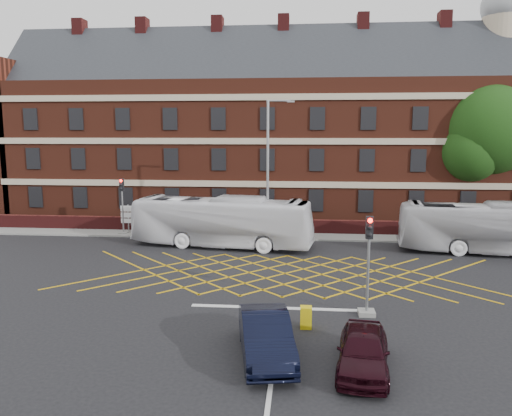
# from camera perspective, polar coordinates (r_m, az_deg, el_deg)

# --- Properties ---
(ground) EXTENTS (120.00, 120.00, 0.00)m
(ground) POSITION_cam_1_polar(r_m,az_deg,el_deg) (25.88, 3.18, -8.72)
(ground) COLOR black
(ground) RESTS_ON ground
(victorian_building) EXTENTS (51.00, 12.17, 20.40)m
(victorian_building) POSITION_cam_1_polar(r_m,az_deg,el_deg) (46.68, 4.63, 8.78)
(victorian_building) COLOR #562216
(victorian_building) RESTS_ON ground
(boundary_wall) EXTENTS (56.00, 0.50, 1.10)m
(boundary_wall) POSITION_cam_1_polar(r_m,az_deg,el_deg) (38.37, 3.94, -2.13)
(boundary_wall) COLOR #481313
(boundary_wall) RESTS_ON ground
(far_pavement) EXTENTS (60.00, 3.00, 0.12)m
(far_pavement) POSITION_cam_1_polar(r_m,az_deg,el_deg) (37.49, 3.89, -3.15)
(far_pavement) COLOR slate
(far_pavement) RESTS_ON ground
(box_junction_hatching) EXTENTS (8.22, 8.22, 0.02)m
(box_junction_hatching) POSITION_cam_1_polar(r_m,az_deg,el_deg) (27.79, 3.34, -7.47)
(box_junction_hatching) COLOR #CC990C
(box_junction_hatching) RESTS_ON ground
(stop_line) EXTENTS (8.00, 0.30, 0.02)m
(stop_line) POSITION_cam_1_polar(r_m,az_deg,el_deg) (22.56, 2.83, -11.34)
(stop_line) COLOR silver
(stop_line) RESTS_ON ground
(centre_line) EXTENTS (0.15, 14.00, 0.02)m
(centre_line) POSITION_cam_1_polar(r_m,az_deg,el_deg) (16.61, 1.76, -19.02)
(centre_line) COLOR silver
(centre_line) RESTS_ON ground
(bus_left) EXTENTS (12.59, 4.74, 3.43)m
(bus_left) POSITION_cam_1_polar(r_m,az_deg,el_deg) (33.91, -3.92, -1.57)
(bus_left) COLOR white
(bus_left) RESTS_ON ground
(bus_right) EXTENTS (12.07, 4.16, 3.29)m
(bus_right) POSITION_cam_1_polar(r_m,az_deg,el_deg) (35.33, 25.57, -2.10)
(bus_right) COLOR silver
(bus_right) RESTS_ON ground
(car_navy) EXTENTS (2.48, 4.96, 1.56)m
(car_navy) POSITION_cam_1_polar(r_m,az_deg,el_deg) (17.75, 1.12, -14.37)
(car_navy) COLOR black
(car_navy) RESTS_ON ground
(car_maroon) EXTENTS (2.16, 4.26, 1.39)m
(car_maroon) POSITION_cam_1_polar(r_m,az_deg,el_deg) (17.24, 12.15, -15.61)
(car_maroon) COLOR black
(car_maroon) RESTS_ON ground
(deciduous_tree) EXTENTS (7.68, 7.48, 11.63)m
(deciduous_tree) POSITION_cam_1_polar(r_m,az_deg,el_deg) (44.57, 24.82, 7.40)
(deciduous_tree) COLOR black
(deciduous_tree) RESTS_ON ground
(traffic_light_near) EXTENTS (0.70, 0.70, 4.27)m
(traffic_light_near) POSITION_cam_1_polar(r_m,az_deg,el_deg) (21.72, 12.66, -7.48)
(traffic_light_near) COLOR slate
(traffic_light_near) RESTS_ON ground
(traffic_light_far) EXTENTS (0.70, 0.70, 4.27)m
(traffic_light_far) POSITION_cam_1_polar(r_m,az_deg,el_deg) (39.12, -14.98, -0.39)
(traffic_light_far) COLOR slate
(traffic_light_far) RESTS_ON ground
(street_lamp) EXTENTS (2.25, 1.00, 9.83)m
(street_lamp) POSITION_cam_1_polar(r_m,az_deg,el_deg) (33.81, 1.45, 1.42)
(street_lamp) COLOR slate
(street_lamp) RESTS_ON ground
(direction_signs) EXTENTS (1.10, 0.16, 2.20)m
(direction_signs) POSITION_cam_1_polar(r_m,az_deg,el_deg) (39.68, -14.43, -0.81)
(direction_signs) COLOR gray
(direction_signs) RESTS_ON ground
(utility_cabinet) EXTENTS (0.46, 0.43, 0.88)m
(utility_cabinet) POSITION_cam_1_polar(r_m,az_deg,el_deg) (20.38, 5.73, -12.33)
(utility_cabinet) COLOR gold
(utility_cabinet) RESTS_ON ground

